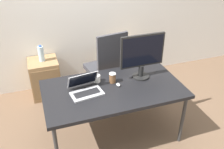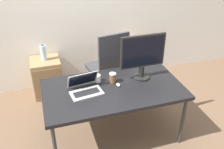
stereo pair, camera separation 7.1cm
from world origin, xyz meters
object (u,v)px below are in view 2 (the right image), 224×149
Objects in this scene: mouse at (118,85)px; coffee_cup_white at (97,78)px; cabinet_right at (127,65)px; monitor at (143,55)px; coffee_cup_brown at (113,78)px; office_chair at (108,74)px; water_bottle at (43,53)px; cabinet_left at (47,77)px; laptop_center at (85,88)px.

mouse is 0.26m from coffee_cup_white.
monitor reaches higher than cabinet_right.
coffee_cup_brown is at bearing -179.55° from monitor.
office_chair is 12.80× the size of coffee_cup_white.
coffee_cup_white is 0.72× the size of coffee_cup_brown.
coffee_cup_white is at bearing 140.70° from mouse.
cabinet_left is at bearing -90.00° from water_bottle.
office_chair reaches higher than coffee_cup_white.
water_bottle reaches higher than cabinet_left.
coffee_cup_white reaches higher than cabinet_left.
laptop_center is 0.76m from monitor.
laptop_center is (0.38, -1.17, 0.46)m from cabinet_left.
coffee_cup_white is 0.18m from coffee_cup_brown.
cabinet_left is 1.23m from coffee_cup_white.
monitor is 0.44m from coffee_cup_brown.
water_bottle is 0.45× the size of monitor.
cabinet_right is 2.38× the size of water_bottle.
water_bottle is at bearing 135.55° from monitor.
laptop_center is 0.36m from coffee_cup_brown.
cabinet_right is 1.36m from mouse.
office_chair is 2.99× the size of laptop_center.
office_chair is at bearing 109.36° from monitor.
coffee_cup_white is at bearing -60.80° from cabinet_left.
water_bottle is (-1.31, 0.00, 0.41)m from cabinet_right.
laptop_center reaches higher than water_bottle.
laptop_center reaches higher than coffee_cup_brown.
water_bottle is at bearing 124.07° from coffee_cup_brown.
monitor is (0.71, 0.10, 0.26)m from laptop_center.
cabinet_right is 1.56m from laptop_center.
cabinet_right is at bearing 51.28° from laptop_center.
coffee_cup_brown is at bearing -22.93° from coffee_cup_white.
office_chair reaches higher than coffee_cup_brown.
cabinet_left and cabinet_right have the same top height.
laptop_center is at bearing -72.05° from cabinet_left.
monitor is at bearing 16.88° from mouse.
office_chair reaches higher than water_bottle.
laptop_center reaches higher than cabinet_left.
cabinet_left is 2.38× the size of water_bottle.
cabinet_left is 1.68m from monitor.
laptop_center is at bearing -137.00° from coffee_cup_white.
office_chair is at bearing 78.55° from coffee_cup_brown.
cabinet_left is 1.58× the size of laptop_center.
monitor is at bearing -7.24° from coffee_cup_white.
laptop_center is 0.68× the size of monitor.
coffee_cup_white is at bearing 157.07° from coffee_cup_brown.
office_chair is at bearing 63.04° from coffee_cup_white.
office_chair reaches higher than laptop_center.
mouse is (-0.33, -0.10, -0.28)m from monitor.
water_bottle is at bearing 123.13° from mouse.
monitor reaches higher than office_chair.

